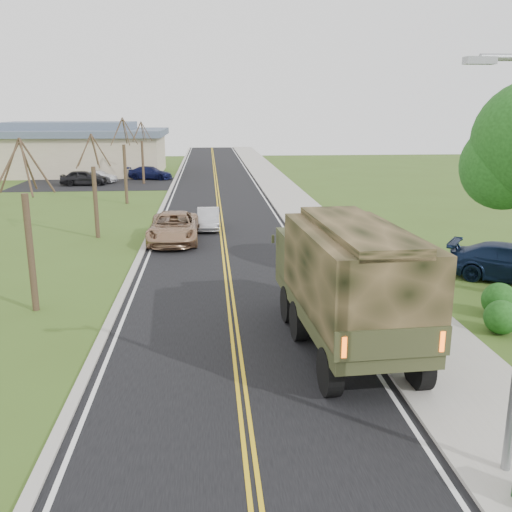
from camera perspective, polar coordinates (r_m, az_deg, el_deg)
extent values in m
plane|color=#3B521B|center=(12.14, -0.47, -20.64)|extent=(160.00, 160.00, 0.00)
cube|color=black|center=(50.40, -3.90, 6.45)|extent=(8.00, 120.00, 0.01)
cube|color=#9E998E|center=(50.62, 0.83, 6.58)|extent=(0.30, 120.00, 0.12)
cube|color=#9E998E|center=(50.82, 2.81, 6.59)|extent=(3.20, 120.00, 0.10)
cube|color=#9E998E|center=(50.51, -8.64, 6.39)|extent=(0.30, 120.00, 0.10)
cube|color=gray|center=(10.43, 21.47, 17.74)|extent=(0.50, 0.22, 0.12)
sphere|color=#174012|center=(23.24, 23.58, 8.25)|extent=(3.24, 3.24, 3.24)
cylinder|color=#38281C|center=(21.44, -21.62, 0.25)|extent=(0.24, 0.24, 4.20)
cylinder|color=#38281C|center=(20.94, -21.03, 8.42)|extent=(1.01, 0.33, 1.90)
cylinder|color=#38281C|center=(21.54, -21.80, 8.29)|extent=(0.13, 1.29, 1.74)
cylinder|color=#38281C|center=(21.27, -23.44, 8.27)|extent=(0.98, 0.43, 1.90)
cylinder|color=#38281C|center=(20.63, -23.79, 7.87)|extent=(0.79, 1.05, 1.77)
cylinder|color=#38281C|center=(20.48, -22.00, 8.22)|extent=(0.58, 0.90, 1.90)
cylinder|color=#38281C|center=(32.90, -15.74, 5.16)|extent=(0.24, 0.24, 3.96)
cylinder|color=#38281C|center=(32.63, -15.26, 10.17)|extent=(0.96, 0.32, 1.79)
cylinder|color=#38281C|center=(33.16, -15.83, 10.07)|extent=(0.12, 1.22, 1.65)
cylinder|color=#38281C|center=(32.84, -16.78, 10.10)|extent=(0.93, 0.41, 1.79)
cylinder|color=#38281C|center=(32.23, -16.88, 9.89)|extent=(0.75, 0.99, 1.67)
cylinder|color=#38281C|center=(32.16, -15.77, 10.09)|extent=(0.55, 0.85, 1.80)
cylinder|color=#38281C|center=(44.61, -12.93, 7.96)|extent=(0.24, 0.24, 4.44)
cylinder|color=#38281C|center=(44.45, -12.48, 12.10)|extent=(1.07, 0.35, 2.00)
cylinder|color=#38281C|center=(45.03, -12.99, 11.99)|extent=(0.13, 1.36, 1.84)
cylinder|color=#38281C|center=(44.64, -13.76, 12.04)|extent=(1.03, 0.46, 2.00)
cylinder|color=#38281C|center=(43.95, -13.79, 11.90)|extent=(0.83, 1.10, 1.87)
cylinder|color=#38281C|center=(43.91, -12.87, 12.05)|extent=(0.61, 0.95, 2.01)
cylinder|color=#38281C|center=(56.48, -11.25, 9.15)|extent=(0.24, 0.24, 4.08)
cylinder|color=#38281C|center=(56.37, -10.91, 12.16)|extent=(0.99, 0.33, 1.84)
cylinder|color=#38281C|center=(56.89, -11.29, 12.08)|extent=(0.13, 1.25, 1.69)
cylinder|color=#38281C|center=(56.52, -11.84, 12.12)|extent=(0.95, 0.42, 1.85)
cylinder|color=#38281C|center=(55.88, -11.84, 12.02)|extent=(0.77, 1.02, 1.72)
cylinder|color=#38281C|center=(55.87, -11.17, 12.13)|extent=(0.57, 0.88, 1.85)
cube|color=tan|center=(67.83, -18.01, 9.62)|extent=(20.00, 12.00, 4.20)
cube|color=#475466|center=(67.70, -18.17, 11.64)|extent=(21.00, 13.00, 0.70)
cube|color=#475466|center=(67.68, -18.21, 12.23)|extent=(14.00, 8.00, 0.90)
cube|color=black|center=(57.10, -14.16, 7.00)|extent=(18.00, 10.00, 0.02)
cylinder|color=black|center=(14.66, 7.40, -11.41)|extent=(0.47, 1.26, 1.24)
cylinder|color=black|center=(15.42, 16.02, -10.52)|extent=(0.47, 1.26, 1.24)
cylinder|color=black|center=(17.86, 4.33, -6.47)|extent=(0.47, 1.26, 1.24)
cylinder|color=black|center=(18.49, 11.53, -5.99)|extent=(0.47, 1.26, 1.24)
cylinder|color=black|center=(19.30, 3.33, -4.83)|extent=(0.47, 1.26, 1.24)
cylinder|color=black|center=(19.89, 10.03, -4.44)|extent=(0.47, 1.26, 1.24)
cube|color=#35391F|center=(17.34, 8.67, -5.27)|extent=(3.16, 8.01, 0.39)
cube|color=#35391F|center=(19.70, 6.40, 0.11)|extent=(2.82, 2.29, 1.57)
cube|color=black|center=(20.60, 5.72, 1.41)|extent=(2.47, 0.24, 0.79)
cube|color=#35391F|center=(16.39, 9.66, -5.45)|extent=(3.16, 6.11, 0.17)
cube|color=black|center=(16.03, 9.84, -1.48)|extent=(3.16, 6.11, 2.25)
cube|color=black|center=(15.75, 10.02, 2.65)|extent=(2.15, 6.05, 0.28)
cube|color=#35391F|center=(13.69, 13.51, -8.48)|extent=(2.81, 0.30, 0.73)
cube|color=#FF590C|center=(13.25, 8.81, -9.02)|extent=(0.11, 0.05, 0.51)
cube|color=#FF590C|center=(14.09, 18.12, -8.13)|extent=(0.11, 0.05, 0.51)
imported|color=#9C7758|center=(31.16, -8.24, 2.84)|extent=(2.64, 5.69, 1.58)
imported|color=#ABACB0|center=(34.44, -4.79, 3.74)|extent=(1.30, 3.72, 1.23)
imported|color=black|center=(56.69, -16.86, 7.49)|extent=(4.30, 1.82, 1.45)
imported|color=#B9B9BE|center=(58.32, -15.46, 7.63)|extent=(3.75, 2.51, 1.17)
imported|color=#10143A|center=(60.15, -10.53, 8.17)|extent=(4.88, 3.06, 1.32)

